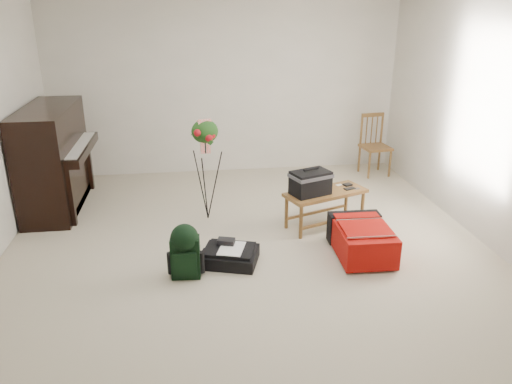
{
  "coord_description": "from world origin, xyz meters",
  "views": [
    {
      "loc": [
        -0.55,
        -4.46,
        2.42
      ],
      "look_at": [
        0.11,
        0.35,
        0.55
      ],
      "focal_mm": 35.0,
      "sensor_mm": 36.0,
      "label": 1
    }
  ],
  "objects": [
    {
      "name": "black_duffel",
      "position": [
        -0.21,
        -0.12,
        0.08
      ],
      "size": [
        0.63,
        0.56,
        0.22
      ],
      "rotation": [
        0.0,
        0.0,
        -0.3
      ],
      "color": "black",
      "rests_on": "floor"
    },
    {
      "name": "flower_stand",
      "position": [
        -0.38,
        0.98,
        0.6
      ],
      "size": [
        0.47,
        0.47,
        1.23
      ],
      "rotation": [
        0.0,
        0.0,
        0.25
      ],
      "color": "black",
      "rests_on": "floor"
    },
    {
      "name": "wall_back",
      "position": [
        0.0,
        2.75,
        1.25
      ],
      "size": [
        5.0,
        0.04,
        2.5
      ],
      "primitive_type": "cube",
      "color": "beige",
      "rests_on": "floor"
    },
    {
      "name": "bench",
      "position": [
        0.8,
        0.61,
        0.51
      ],
      "size": [
        1.0,
        0.67,
        0.72
      ],
      "rotation": [
        0.0,
        0.0,
        0.36
      ],
      "color": "brown",
      "rests_on": "floor"
    },
    {
      "name": "red_suitcase",
      "position": [
        1.12,
        -0.09,
        0.17
      ],
      "size": [
        0.54,
        0.78,
        0.33
      ],
      "rotation": [
        0.0,
        0.0,
        -0.03
      ],
      "color": "#AF0709",
      "rests_on": "floor"
    },
    {
      "name": "floor",
      "position": [
        0.0,
        0.0,
        0.0
      ],
      "size": [
        5.0,
        5.5,
        0.01
      ],
      "primitive_type": "cube",
      "color": "beige",
      "rests_on": "ground"
    },
    {
      "name": "dining_chair",
      "position": [
        2.13,
        2.29,
        0.43
      ],
      "size": [
        0.43,
        0.43,
        0.88
      ],
      "rotation": [
        0.0,
        0.0,
        0.12
      ],
      "color": "brown",
      "rests_on": "floor"
    },
    {
      "name": "wall_right",
      "position": [
        2.5,
        0.0,
        1.25
      ],
      "size": [
        0.04,
        5.5,
        2.5
      ],
      "primitive_type": "cube",
      "color": "beige",
      "rests_on": "floor"
    },
    {
      "name": "piano",
      "position": [
        -2.19,
        1.6,
        0.6
      ],
      "size": [
        0.71,
        1.5,
        1.25
      ],
      "color": "black",
      "rests_on": "floor"
    },
    {
      "name": "green_backpack",
      "position": [
        -0.64,
        -0.33,
        0.29
      ],
      "size": [
        0.28,
        0.26,
        0.53
      ],
      "rotation": [
        0.0,
        0.0,
        -0.07
      ],
      "color": "black",
      "rests_on": "floor"
    }
  ]
}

